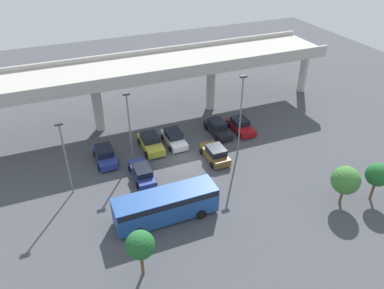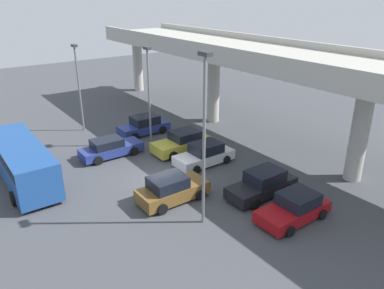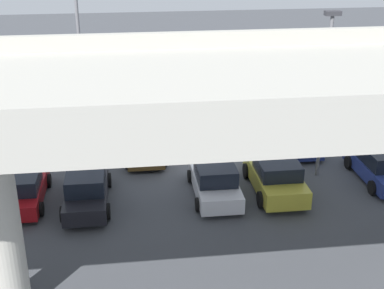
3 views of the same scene
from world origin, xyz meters
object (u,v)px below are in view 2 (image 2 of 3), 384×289
Objects in this scene: lamp_post_near_aisle at (78,81)px; lamp_post_mid_lot at (149,90)px; parked_car_1 at (110,148)px; lamp_post_by_overpass at (204,131)px; parked_car_2 at (182,142)px; parked_car_3 at (205,154)px; shuttle_bus at (21,159)px; parked_car_5 at (263,184)px; parked_car_4 at (172,189)px; parked_car_6 at (294,208)px; parked_car_0 at (144,125)px.

lamp_post_mid_lot reaches higher than lamp_post_near_aisle.
lamp_post_by_overpass is (11.06, 0.36, 4.60)m from parked_car_1.
parked_car_2 reaches higher than parked_car_3.
shuttle_bus is 1.19× the size of lamp_post_near_aisle.
parked_car_3 is (5.23, 4.96, 0.05)m from parked_car_1.
lamp_post_near_aisle is 7.40m from lamp_post_mid_lot.
parked_car_2 is at bearing 25.94° from lamp_post_near_aisle.
parked_car_1 is 12.00m from parked_car_5.
parked_car_2 is 1.07× the size of parked_car_4.
parked_car_6 is (5.56, 4.40, -0.08)m from parked_car_4.
shuttle_bus is (3.16, -10.77, 0.83)m from parked_car_0.
shuttle_bus is (-13.38, -10.90, 0.89)m from parked_car_6.
parked_car_5 is (10.87, 5.08, 0.08)m from parked_car_1.
parked_car_2 and parked_car_4 have the same top height.
parked_car_0 is 11.77m from parked_car_4.
parked_car_5 is (13.68, 0.61, 0.00)m from parked_car_0.
parked_car_2 is at bearing -91.66° from parked_car_6.
lamp_post_by_overpass is (11.10, -3.22, 0.66)m from lamp_post_mid_lot.
parked_car_6 is (2.85, -0.47, -0.06)m from parked_car_5.
parked_car_5 reaches higher than parked_car_0.
parked_car_6 is 6.80m from lamp_post_by_overpass.
parked_car_2 is 7.42m from parked_car_4.
parked_car_5 is at bearing 47.23° from shuttle_bus.
shuttle_bus is 1.14× the size of lamp_post_mid_lot.
parked_car_3 is 0.58× the size of lamp_post_near_aisle.
parked_car_2 is 0.51× the size of shuttle_bus.
lamp_post_near_aisle is (-6.75, 0.46, 3.79)m from parked_car_1.
parked_car_4 is at bearing 39.75° from shuttle_bus.
parked_car_3 is 0.49× the size of shuttle_bus.
lamp_post_near_aisle is (-11.98, -4.50, 3.74)m from parked_car_3.
parked_car_5 is (2.71, 4.87, -0.01)m from parked_car_4.
parked_car_5 is at bearing 7.88° from lamp_post_mid_lot.
parked_car_2 is at bearing -89.39° from parked_car_3.
parked_car_5 is at bearing -29.05° from parked_car_4.
parked_car_2 reaches higher than parked_car_6.
shuttle_bus is (-2.09, -11.22, 0.81)m from parked_car_2.
parked_car_2 is at bearing 94.99° from parked_car_0.
lamp_post_by_overpass is at bearing 62.00° from parked_car_2.
parked_car_5 is 6.55m from lamp_post_by_overpass.
lamp_post_by_overpass is (10.71, 6.64, 3.70)m from shuttle_bus.
parked_car_5 is at bearing -64.94° from parked_car_1.
parked_car_1 is 1.09× the size of parked_car_4.
lamp_post_near_aisle reaches higher than parked_car_0.
parked_car_3 is at bearing -46.48° from parked_car_1.
parked_car_1 is at bearing -71.44° from parked_car_6.
lamp_post_by_overpass is at bearing -87.14° from parked_car_4.
lamp_post_near_aisle is (-17.62, -4.62, 3.72)m from parked_car_5.
parked_car_0 is 0.56× the size of lamp_post_mid_lot.
parked_car_3 reaches higher than parked_car_6.
parked_car_1 is at bearing -3.92° from lamp_post_near_aisle.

